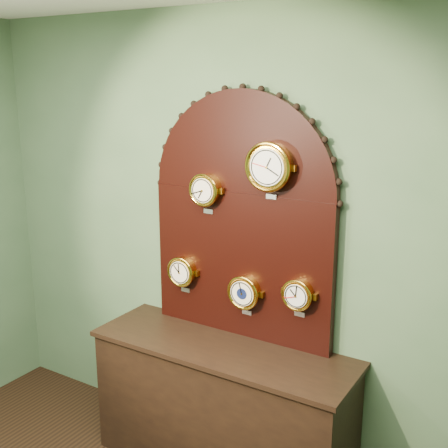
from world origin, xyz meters
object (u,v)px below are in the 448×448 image
Objects in this scene: display_board at (242,209)px; barometer at (244,292)px; shop_counter at (222,410)px; tide_clock at (298,295)px; roman_clock at (205,190)px; arabic_clock at (269,167)px; hygrometer at (182,271)px.

barometer is at bearing -46.79° from display_board.
shop_counter is 0.91m from tide_clock.
shop_counter is 1.25m from display_board.
roman_clock reaches higher than tide_clock.
tide_clock is (0.20, 0.00, -0.72)m from arabic_clock.
display_board reaches higher than barometer.
shop_counter is at bearing -159.44° from tide_clock.
arabic_clock is at bearing -0.26° from roman_clock.
barometer is at bearing 179.40° from arabic_clock.
display_board is 0.50m from barometer.
arabic_clock is 1.26× the size of barometer.
barometer is (0.46, -0.00, -0.05)m from hygrometer.
arabic_clock reaches higher than shop_counter.
roman_clock is at bearing -0.04° from hygrometer.
arabic_clock is at bearing -17.72° from display_board.
display_board reaches higher than arabic_clock.
arabic_clock is 0.95m from hygrometer.
hygrometer is at bearing 158.80° from shop_counter.
arabic_clock is (0.21, 0.15, 1.51)m from shop_counter.
roman_clock is at bearing -163.00° from display_board.
barometer is at bearing -179.87° from tide_clock.
hygrometer is 0.46m from barometer.
tide_clock is (0.41, 0.15, 0.79)m from shop_counter.
arabic_clock is 1.33× the size of hygrometer.
display_board is at bearing 162.28° from arabic_clock.
barometer is at bearing -0.08° from roman_clock.
barometer is (-0.15, 0.00, -0.77)m from arabic_clock.
shop_counter is 6.10× the size of barometer.
hygrometer is (-0.40, 0.15, 0.78)m from shop_counter.
display_board is 0.60m from hygrometer.
tide_clock is (0.41, -0.07, -0.43)m from display_board.
shop_counter is at bearing -21.20° from hygrometer.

